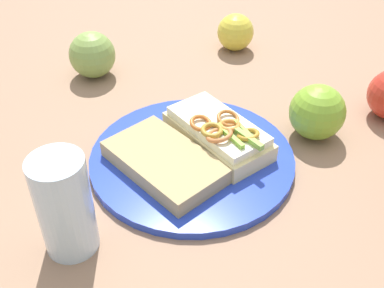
{
  "coord_description": "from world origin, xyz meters",
  "views": [
    {
      "loc": [
        0.49,
        0.16,
        0.44
      ],
      "look_at": [
        0.0,
        0.0,
        0.03
      ],
      "focal_mm": 43.91,
      "sensor_mm": 36.0,
      "label": 1
    }
  ],
  "objects_px": {
    "plate": "(192,158)",
    "bread_slice_side": "(165,162)",
    "drinking_glass": "(65,206)",
    "apple_3": "(317,112)",
    "apple_4": "(92,55)",
    "apple_0": "(235,32)",
    "sandwich": "(218,133)"
  },
  "relations": [
    {
      "from": "bread_slice_side",
      "to": "apple_0",
      "type": "bearing_deg",
      "value": 119.44
    },
    {
      "from": "plate",
      "to": "apple_0",
      "type": "height_order",
      "value": "apple_0"
    },
    {
      "from": "apple_4",
      "to": "drinking_glass",
      "type": "xyz_separation_m",
      "value": [
        0.36,
        0.16,
        0.02
      ]
    },
    {
      "from": "drinking_glass",
      "to": "apple_3",
      "type": "bearing_deg",
      "value": 141.02
    },
    {
      "from": "sandwich",
      "to": "drinking_glass",
      "type": "xyz_separation_m",
      "value": [
        0.22,
        -0.12,
        0.03
      ]
    },
    {
      "from": "plate",
      "to": "apple_4",
      "type": "height_order",
      "value": "apple_4"
    },
    {
      "from": "bread_slice_side",
      "to": "apple_3",
      "type": "xyz_separation_m",
      "value": [
        -0.16,
        0.18,
        0.02
      ]
    },
    {
      "from": "apple_3",
      "to": "sandwich",
      "type": "bearing_deg",
      "value": -57.84
    },
    {
      "from": "apple_0",
      "to": "bread_slice_side",
      "type": "bearing_deg",
      "value": -0.14
    },
    {
      "from": "apple_3",
      "to": "drinking_glass",
      "type": "distance_m",
      "value": 0.39
    },
    {
      "from": "bread_slice_side",
      "to": "apple_3",
      "type": "distance_m",
      "value": 0.24
    },
    {
      "from": "sandwich",
      "to": "bread_slice_side",
      "type": "distance_m",
      "value": 0.09
    },
    {
      "from": "plate",
      "to": "bread_slice_side",
      "type": "bearing_deg",
      "value": -34.9
    },
    {
      "from": "sandwich",
      "to": "apple_0",
      "type": "bearing_deg",
      "value": 134.26
    },
    {
      "from": "plate",
      "to": "sandwich",
      "type": "xyz_separation_m",
      "value": [
        -0.04,
        0.03,
        0.03
      ]
    },
    {
      "from": "apple_4",
      "to": "plate",
      "type": "bearing_deg",
      "value": 53.79
    },
    {
      "from": "sandwich",
      "to": "apple_0",
      "type": "xyz_separation_m",
      "value": [
        -0.32,
        -0.05,
        0.0
      ]
    },
    {
      "from": "sandwich",
      "to": "apple_3",
      "type": "height_order",
      "value": "apple_3"
    },
    {
      "from": "sandwich",
      "to": "bread_slice_side",
      "type": "height_order",
      "value": "sandwich"
    },
    {
      "from": "drinking_glass",
      "to": "plate",
      "type": "bearing_deg",
      "value": 154.67
    },
    {
      "from": "plate",
      "to": "sandwich",
      "type": "height_order",
      "value": "sandwich"
    },
    {
      "from": "apple_0",
      "to": "apple_4",
      "type": "bearing_deg",
      "value": -50.51
    },
    {
      "from": "drinking_glass",
      "to": "apple_4",
      "type": "bearing_deg",
      "value": -156.63
    },
    {
      "from": "bread_slice_side",
      "to": "apple_0",
      "type": "distance_m",
      "value": 0.4
    },
    {
      "from": "sandwich",
      "to": "apple_0",
      "type": "height_order",
      "value": "apple_0"
    },
    {
      "from": "sandwich",
      "to": "apple_4",
      "type": "distance_m",
      "value": 0.31
    },
    {
      "from": "sandwich",
      "to": "apple_3",
      "type": "bearing_deg",
      "value": 67.06
    },
    {
      "from": "sandwich",
      "to": "apple_0",
      "type": "relative_size",
      "value": 2.5
    },
    {
      "from": "drinking_glass",
      "to": "bread_slice_side",
      "type": "bearing_deg",
      "value": 157.44
    },
    {
      "from": "plate",
      "to": "apple_3",
      "type": "distance_m",
      "value": 0.2
    },
    {
      "from": "sandwich",
      "to": "apple_4",
      "type": "xyz_separation_m",
      "value": [
        -0.14,
        -0.27,
        0.01
      ]
    },
    {
      "from": "sandwich",
      "to": "bread_slice_side",
      "type": "bearing_deg",
      "value": -91.33
    }
  ]
}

